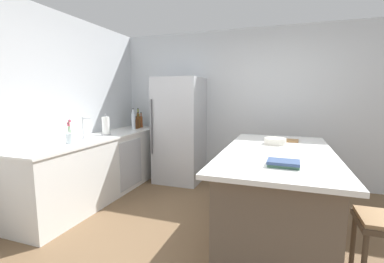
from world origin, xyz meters
TOP-DOWN VIEW (x-y plane):
  - ground_plane at (0.00, 0.00)m, footprint 7.20×7.20m
  - wall_rear at (0.00, 2.25)m, footprint 6.00×0.10m
  - wall_left at (-2.45, 0.00)m, footprint 0.10×6.00m
  - counter_run_left at (-2.08, 0.76)m, footprint 0.66×2.71m
  - kitchen_island at (0.42, 0.47)m, footprint 1.10×2.15m
  - refrigerator at (-1.23, 1.83)m, footprint 0.76×0.76m
  - sink_faucet at (-2.13, 0.52)m, footprint 0.15×0.05m
  - flower_vase at (-2.04, 0.17)m, footprint 0.10×0.10m
  - paper_towel_roll at (-2.06, 0.90)m, footprint 0.14×0.14m
  - olive_oil_bottle at (-2.15, 1.99)m, footprint 0.06×0.06m
  - vinegar_bottle at (-2.04, 1.91)m, footprint 0.05×0.05m
  - whiskey_bottle at (-2.04, 1.81)m, footprint 0.09×0.09m
  - syrup_bottle at (-2.02, 1.72)m, footprint 0.07×0.07m
  - soda_bottle at (-2.02, 1.62)m, footprint 0.07×0.07m
  - cookbook_stack at (0.47, -0.16)m, footprint 0.26×0.20m
  - mixing_bowl at (0.38, 0.85)m, footprint 0.25×0.25m
  - cutting_board at (0.48, 1.13)m, footprint 0.36×0.22m

SIDE VIEW (x-z plane):
  - ground_plane at x=0.00m, z-range 0.00..0.00m
  - counter_run_left at x=-2.08m, z-range 0.00..0.91m
  - kitchen_island at x=0.42m, z-range 0.01..0.93m
  - refrigerator at x=-1.23m, z-range 0.00..1.79m
  - cutting_board at x=0.48m, z-range 0.92..0.94m
  - cookbook_stack at x=0.47m, z-range 0.92..0.97m
  - mixing_bowl at x=0.38m, z-range 0.92..1.00m
  - flower_vase at x=-2.04m, z-range 0.84..1.14m
  - syrup_bottle at x=-2.02m, z-range 0.88..1.10m
  - vinegar_bottle at x=-2.04m, z-range 0.87..1.16m
  - whiskey_bottle at x=-2.04m, z-range 0.88..1.16m
  - paper_towel_roll at x=-2.06m, z-range 0.88..1.19m
  - olive_oil_bottle at x=-2.15m, z-range 0.87..1.21m
  - soda_bottle at x=-2.02m, z-range 0.87..1.24m
  - sink_faucet at x=-2.13m, z-range 0.91..1.21m
  - wall_rear at x=0.00m, z-range 0.00..2.60m
  - wall_left at x=-2.45m, z-range 0.00..2.60m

